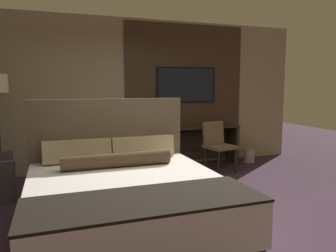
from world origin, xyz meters
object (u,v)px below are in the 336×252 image
Objects in this scene: bed at (126,200)px; desk_chair at (217,142)px; vase_tall at (150,122)px; desk at (189,139)px; tv at (186,85)px; waste_bin at (249,155)px.

bed is 2.91m from desk_chair.
bed is 2.83m from vase_tall.
bed is 3.13m from desk.
vase_tall is at bearing 138.72° from desk_chair.
desk is 1.58× the size of tv.
desk_chair is (0.31, -0.74, -1.03)m from tv.
bed is 3.49m from tv.
desk_chair is 4.02× the size of vase_tall.
waste_bin is at bearing -8.52° from desk.
vase_tall is (-0.79, -0.14, -0.69)m from tv.
bed is 2.40× the size of desk_chair.
tv is (-0.00, 0.18, 1.05)m from desk.
tv reaches higher than desk_chair.
tv reaches higher than desk.
bed is at bearing -123.92° from tv.
bed reaches higher than vase_tall.
desk_chair is at bearing -158.31° from waste_bin.
bed reaches higher than desk_chair.
desk_chair reaches higher than desk.
tv is 1.06m from vase_tall.
waste_bin is (2.05, -0.23, -0.75)m from vase_tall.
tv is at bearing 10.04° from vase_tall.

